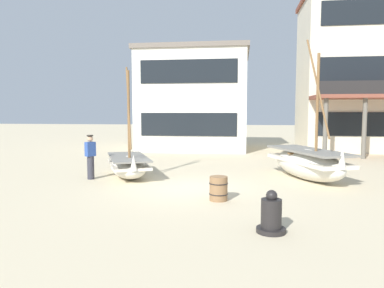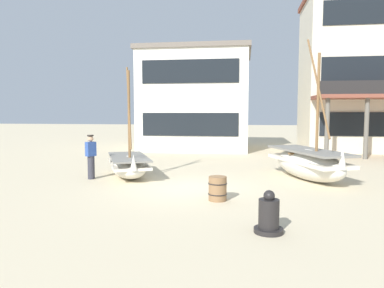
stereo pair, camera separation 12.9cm
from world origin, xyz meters
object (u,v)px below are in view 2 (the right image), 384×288
(capstan_winch, at_px, (269,216))
(fishing_boat_centre_large, at_px, (308,163))
(fishing_boat_near_left, at_px, (129,165))
(harbor_building_annex, at_px, (359,74))
(wooden_barrel, at_px, (218,189))
(harbor_building_main, at_px, (197,100))
(fisherman_by_hull, at_px, (91,157))

(capstan_winch, bearing_deg, fishing_boat_centre_large, 73.73)
(fishing_boat_centre_large, xyz_separation_m, capstan_winch, (-1.86, -6.39, -0.28))
(fishing_boat_near_left, relative_size, harbor_building_annex, 0.42)
(fishing_boat_near_left, relative_size, capstan_winch, 4.68)
(wooden_barrel, distance_m, harbor_building_main, 15.46)
(fisherman_by_hull, bearing_deg, harbor_building_main, 78.92)
(fishing_boat_near_left, distance_m, harbor_building_annex, 17.68)
(fishing_boat_near_left, height_order, fishing_boat_centre_large, fishing_boat_centre_large)
(fishing_boat_near_left, relative_size, fishing_boat_centre_large, 0.82)
(fisherman_by_hull, bearing_deg, fishing_boat_centre_large, 7.68)
(fishing_boat_near_left, distance_m, capstan_winch, 7.81)
(harbor_building_main, bearing_deg, wooden_barrel, -80.02)
(fishing_boat_centre_large, height_order, capstan_winch, fishing_boat_centre_large)
(fishing_boat_centre_large, bearing_deg, capstan_winch, -106.27)
(fishing_boat_near_left, height_order, fisherman_by_hull, fishing_boat_near_left)
(capstan_winch, bearing_deg, harbor_building_annex, 68.93)
(harbor_building_main, bearing_deg, fishing_boat_centre_large, -62.66)
(fisherman_by_hull, height_order, capstan_winch, fisherman_by_hull)
(fishing_boat_centre_large, relative_size, harbor_building_main, 0.71)
(fisherman_by_hull, bearing_deg, harbor_building_annex, 43.94)
(wooden_barrel, bearing_deg, fishing_boat_centre_large, 50.07)
(fishing_boat_near_left, bearing_deg, harbor_building_annex, 45.25)
(fisherman_by_hull, xyz_separation_m, harbor_building_annex, (13.27, 12.79, 4.25))
(wooden_barrel, bearing_deg, harbor_building_annex, 61.90)
(fishing_boat_near_left, bearing_deg, harbor_building_main, 84.39)
(fishing_boat_near_left, height_order, harbor_building_annex, harbor_building_annex)
(capstan_winch, distance_m, harbor_building_main, 18.24)
(fisherman_by_hull, distance_m, capstan_winch, 8.24)
(fishing_boat_centre_large, bearing_deg, fisherman_by_hull, -172.32)
(wooden_barrel, xyz_separation_m, harbor_building_annex, (8.25, 15.45, 4.74))
(harbor_building_main, xyz_separation_m, harbor_building_annex, (10.87, 0.52, 1.69))
(fisherman_by_hull, xyz_separation_m, capstan_winch, (6.31, -5.28, -0.48))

